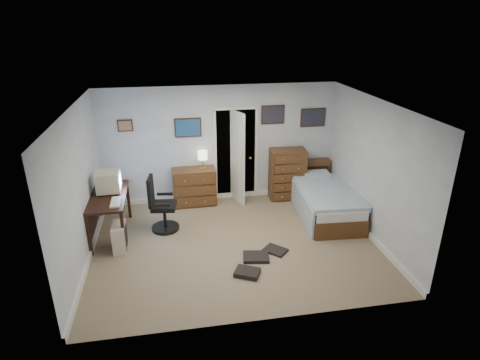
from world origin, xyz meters
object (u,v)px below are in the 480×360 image
at_px(tall_dresser, 287,174).
at_px(bed, 325,201).
at_px(low_dresser, 194,187).
at_px(computer_desk, 103,205).
at_px(office_chair, 161,210).

xyz_separation_m(tall_dresser, bed, (0.53, -0.97, -0.26)).
bearing_deg(low_dresser, tall_dresser, -2.25).
height_order(computer_desk, bed, computer_desk).
bearing_deg(office_chair, low_dresser, 62.81).
relative_size(low_dresser, tall_dresser, 0.80).
relative_size(office_chair, bed, 0.53).
bearing_deg(computer_desk, low_dresser, 31.34).
bearing_deg(bed, low_dresser, 162.41).
bearing_deg(low_dresser, office_chair, -125.90).
bearing_deg(tall_dresser, low_dresser, -176.97).
height_order(office_chair, low_dresser, office_chair).
height_order(tall_dresser, bed, tall_dresser).
bearing_deg(office_chair, tall_dresser, 27.19).
bearing_deg(low_dresser, bed, -22.78).
height_order(computer_desk, office_chair, office_chair).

